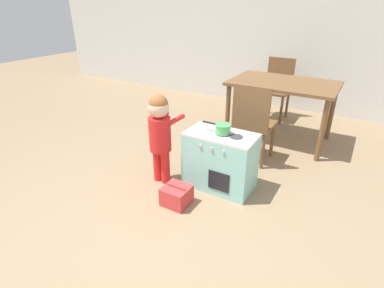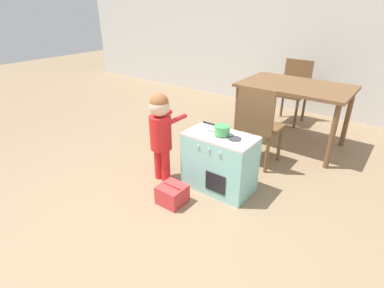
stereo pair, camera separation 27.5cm
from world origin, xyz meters
name	(u,v)px [view 1 (the left image)]	position (x,y,z in m)	size (l,w,h in m)	color
ground_plane	(152,261)	(0.00, 0.00, 0.00)	(16.00, 16.00, 0.00)	#8E7556
wall_back	(304,23)	(0.00, 3.72, 1.30)	(10.00, 0.06, 2.60)	silver
play_kitchen	(220,161)	(-0.01, 1.06, 0.27)	(0.63, 0.37, 0.55)	#8CD1CC
toy_pot	(223,128)	(0.00, 1.06, 0.59)	(0.27, 0.14, 0.08)	#4CAD5B
child_figure	(160,129)	(-0.53, 0.86, 0.55)	(0.23, 0.35, 0.87)	red
toy_basket	(177,195)	(-0.21, 0.62, 0.08)	(0.22, 0.22, 0.18)	#D13838
dining_table	(283,90)	(0.15, 2.40, 0.64)	(1.21, 0.80, 0.74)	brown
dining_chair_near	(253,122)	(0.06, 1.68, 0.46)	(0.38, 0.38, 0.86)	brown
dining_chair_far	(277,87)	(-0.13, 3.17, 0.46)	(0.38, 0.38, 0.86)	brown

